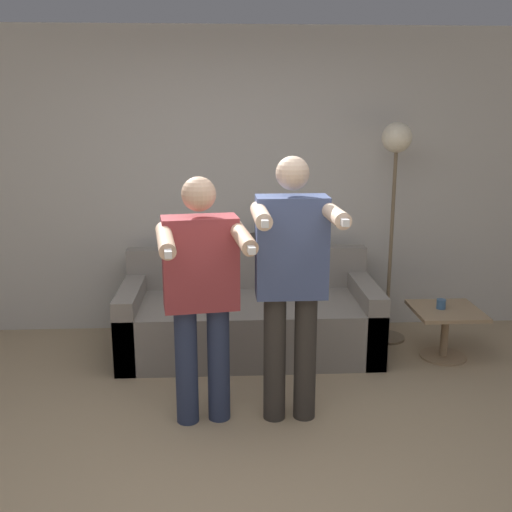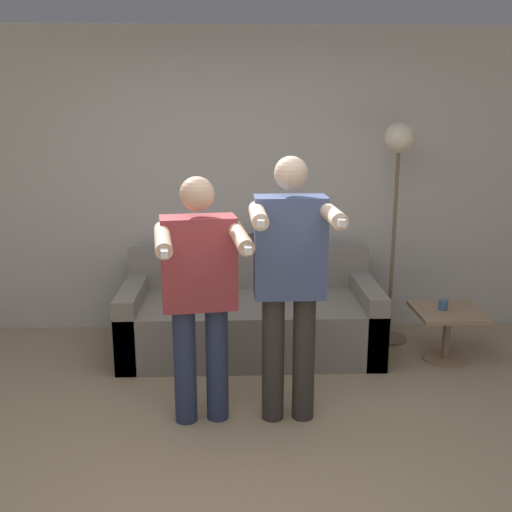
{
  "view_description": "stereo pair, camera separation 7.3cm",
  "coord_description": "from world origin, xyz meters",
  "px_view_note": "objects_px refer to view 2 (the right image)",
  "views": [
    {
      "loc": [
        -0.06,
        -2.73,
        1.94
      ],
      "look_at": [
        0.16,
        1.29,
        0.94
      ],
      "focal_mm": 42.0,
      "sensor_mm": 36.0,
      "label": 1
    },
    {
      "loc": [
        0.01,
        -2.73,
        1.94
      ],
      "look_at": [
        0.16,
        1.29,
        0.94
      ],
      "focal_mm": 42.0,
      "sensor_mm": 36.0,
      "label": 2
    }
  ],
  "objects_px": {
    "person_left": "(200,286)",
    "cup": "(443,305)",
    "person_right": "(290,274)",
    "side_table": "(448,323)",
    "floor_lamp": "(397,171)",
    "couch": "(250,319)",
    "cat": "(264,239)"
  },
  "relations": [
    {
      "from": "person_right",
      "to": "cat",
      "type": "relative_size",
      "value": 3.35
    },
    {
      "from": "couch",
      "to": "cat",
      "type": "relative_size",
      "value": 4.08
    },
    {
      "from": "person_left",
      "to": "person_right",
      "type": "distance_m",
      "value": 0.55
    },
    {
      "from": "couch",
      "to": "person_right",
      "type": "distance_m",
      "value": 1.35
    },
    {
      "from": "person_left",
      "to": "side_table",
      "type": "distance_m",
      "value": 2.17
    },
    {
      "from": "person_right",
      "to": "cat",
      "type": "xyz_separation_m",
      "value": [
        -0.08,
        1.49,
        -0.11
      ]
    },
    {
      "from": "person_right",
      "to": "cup",
      "type": "relative_size",
      "value": 22.19
    },
    {
      "from": "couch",
      "to": "cat",
      "type": "xyz_separation_m",
      "value": [
        0.13,
        0.35,
        0.59
      ]
    },
    {
      "from": "couch",
      "to": "person_left",
      "type": "relative_size",
      "value": 1.31
    },
    {
      "from": "couch",
      "to": "floor_lamp",
      "type": "xyz_separation_m",
      "value": [
        1.19,
        0.19,
        1.18
      ]
    },
    {
      "from": "couch",
      "to": "person_right",
      "type": "bearing_deg",
      "value": -79.52
    },
    {
      "from": "person_right",
      "to": "floor_lamp",
      "type": "height_order",
      "value": "floor_lamp"
    },
    {
      "from": "couch",
      "to": "person_right",
      "type": "relative_size",
      "value": 1.22
    },
    {
      "from": "couch",
      "to": "cup",
      "type": "bearing_deg",
      "value": -8.26
    },
    {
      "from": "person_right",
      "to": "cat",
      "type": "bearing_deg",
      "value": 92.45
    },
    {
      "from": "cat",
      "to": "side_table",
      "type": "xyz_separation_m",
      "value": [
        1.41,
        -0.58,
        -0.56
      ]
    },
    {
      "from": "person_right",
      "to": "floor_lamp",
      "type": "xyz_separation_m",
      "value": [
        0.98,
        1.32,
        0.48
      ]
    },
    {
      "from": "floor_lamp",
      "to": "cup",
      "type": "distance_m",
      "value": 1.12
    },
    {
      "from": "floor_lamp",
      "to": "side_table",
      "type": "bearing_deg",
      "value": -50.04
    },
    {
      "from": "cat",
      "to": "floor_lamp",
      "type": "bearing_deg",
      "value": -8.83
    },
    {
      "from": "side_table",
      "to": "cup",
      "type": "height_order",
      "value": "cup"
    },
    {
      "from": "person_right",
      "to": "side_table",
      "type": "distance_m",
      "value": 1.74
    },
    {
      "from": "person_left",
      "to": "cup",
      "type": "distance_m",
      "value": 2.1
    },
    {
      "from": "person_left",
      "to": "floor_lamp",
      "type": "bearing_deg",
      "value": 32.87
    },
    {
      "from": "cat",
      "to": "floor_lamp",
      "type": "relative_size",
      "value": 0.27
    },
    {
      "from": "side_table",
      "to": "cup",
      "type": "bearing_deg",
      "value": 162.2
    },
    {
      "from": "cat",
      "to": "side_table",
      "type": "bearing_deg",
      "value": -22.45
    },
    {
      "from": "floor_lamp",
      "to": "cup",
      "type": "xyz_separation_m",
      "value": [
        0.31,
        -0.41,
        -1.0
      ]
    },
    {
      "from": "person_left",
      "to": "person_right",
      "type": "xyz_separation_m",
      "value": [
        0.55,
        0.0,
        0.07
      ]
    },
    {
      "from": "person_right",
      "to": "floor_lamp",
      "type": "relative_size",
      "value": 0.91
    },
    {
      "from": "person_right",
      "to": "cup",
      "type": "xyz_separation_m",
      "value": [
        1.29,
        0.92,
        -0.52
      ]
    },
    {
      "from": "couch",
      "to": "person_right",
      "type": "xyz_separation_m",
      "value": [
        0.21,
        -1.13,
        0.7
      ]
    }
  ]
}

